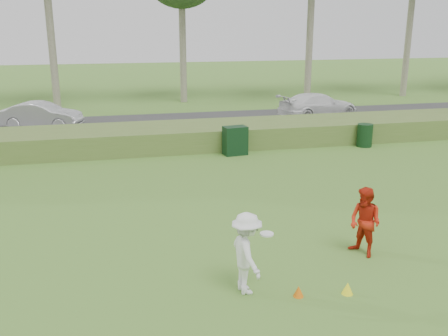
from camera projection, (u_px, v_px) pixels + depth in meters
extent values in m
plane|color=#407226|center=(268.00, 282.00, 10.21)|extent=(120.00, 120.00, 0.00)
cube|color=#4A692A|center=(182.00, 136.00, 21.31)|extent=(80.00, 3.00, 0.90)
cube|color=#2D2D2D|center=(168.00, 124.00, 26.10)|extent=(80.00, 6.00, 0.06)
cylinder|color=gray|center=(182.00, 13.00, 31.96)|extent=(0.44, 0.44, 11.50)
imported|color=white|center=(247.00, 253.00, 9.63)|extent=(0.72, 1.12, 1.64)
cylinder|color=white|center=(267.00, 234.00, 9.62)|extent=(0.27, 0.27, 0.03)
imported|color=red|center=(365.00, 222.00, 11.19)|extent=(0.86, 0.95, 1.60)
cone|color=orange|center=(298.00, 291.00, 9.64)|extent=(0.20, 0.20, 0.22)
cone|color=#FFF51A|center=(347.00, 288.00, 9.73)|extent=(0.22, 0.22, 0.25)
cube|color=black|center=(235.00, 141.00, 19.97)|extent=(0.99, 0.69, 1.15)
cylinder|color=black|center=(365.00, 135.00, 21.32)|extent=(0.83, 0.83, 0.98)
imported|color=silver|center=(42.00, 115.00, 24.76)|extent=(4.13, 2.49, 1.29)
imported|color=white|center=(318.00, 105.00, 27.60)|extent=(4.89, 2.80, 1.33)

